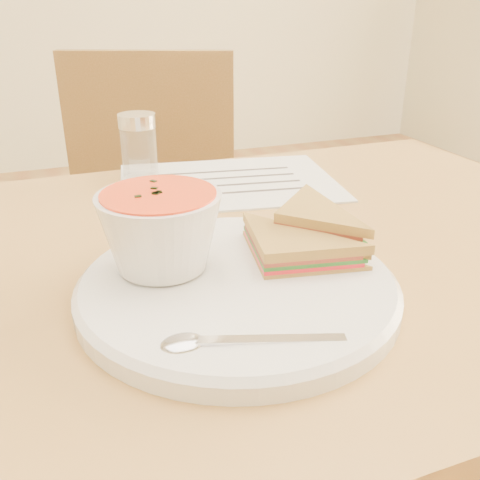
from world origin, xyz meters
name	(u,v)px	position (x,y,z in m)	size (l,w,h in m)	color
dining_table	(246,473)	(0.00, 0.00, 0.38)	(1.00, 0.70, 0.75)	#A46B33
chair_far	(144,267)	(-0.03, 0.56, 0.45)	(0.40, 0.40, 0.90)	brown
plate	(238,289)	(-0.05, -0.11, 0.76)	(0.31, 0.31, 0.02)	white
soup_bowl	(161,235)	(-0.12, -0.06, 0.81)	(0.12, 0.12, 0.08)	white
sandwich_half_a	(264,270)	(-0.03, -0.12, 0.78)	(0.11, 0.11, 0.03)	#A8873B
sandwich_half_b	(274,228)	(0.01, -0.06, 0.79)	(0.11, 0.11, 0.03)	#A8873B
spoon	(250,341)	(-0.08, -0.21, 0.77)	(0.18, 0.04, 0.01)	silver
paper_menu	(228,182)	(0.05, 0.22, 0.75)	(0.33, 0.24, 0.00)	white
condiment_shaker	(139,147)	(-0.07, 0.29, 0.80)	(0.06, 0.06, 0.10)	silver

